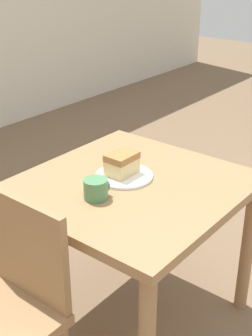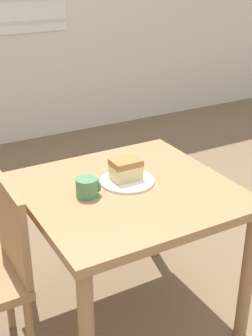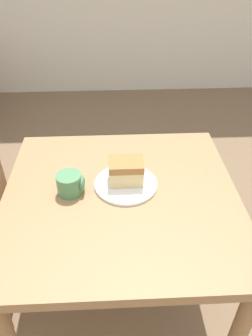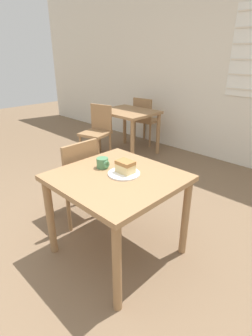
# 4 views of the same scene
# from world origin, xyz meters

# --- Properties ---
(dining_table_near) EXTENTS (0.89, 0.86, 0.72)m
(dining_table_near) POSITION_xyz_m (0.04, 0.41, 0.61)
(dining_table_near) COLOR #9E754C
(dining_table_near) RESTS_ON ground_plane
(plate) EXTENTS (0.24, 0.24, 0.01)m
(plate) POSITION_xyz_m (0.06, 0.46, 0.72)
(plate) COLOR white
(plate) RESTS_ON dining_table_near
(cake_slice) EXTENTS (0.13, 0.10, 0.09)m
(cake_slice) POSITION_xyz_m (0.06, 0.48, 0.78)
(cake_slice) COLOR #E5CC89
(cake_slice) RESTS_ON plate
(coffee_mug) EXTENTS (0.10, 0.09, 0.08)m
(coffee_mug) POSITION_xyz_m (-0.15, 0.44, 0.76)
(coffee_mug) COLOR #4C8456
(coffee_mug) RESTS_ON dining_table_near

